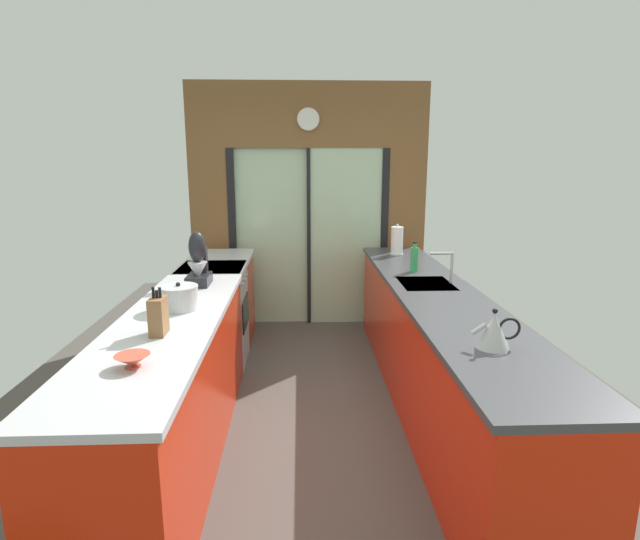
% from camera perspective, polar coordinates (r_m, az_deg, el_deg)
% --- Properties ---
extents(ground_plane, '(5.04, 7.60, 0.02)m').
position_cam_1_polar(ground_plane, '(4.26, -0.75, -13.70)').
color(ground_plane, '#4C4742').
extents(back_wall_unit, '(2.64, 0.12, 2.70)m').
position_cam_1_polar(back_wall_unit, '(5.64, -1.32, 8.92)').
color(back_wall_unit, brown).
rests_on(back_wall_unit, ground_plane).
extents(left_counter_run, '(0.62, 3.80, 0.92)m').
position_cam_1_polar(left_counter_run, '(3.73, -14.91, -10.12)').
color(left_counter_run, red).
rests_on(left_counter_run, ground_plane).
extents(right_counter_run, '(0.62, 3.80, 0.92)m').
position_cam_1_polar(right_counter_run, '(3.93, 12.90, -8.84)').
color(right_counter_run, red).
rests_on(right_counter_run, ground_plane).
extents(sink_faucet, '(0.19, 0.02, 0.25)m').
position_cam_1_polar(sink_faucet, '(4.03, 14.42, 0.86)').
color(sink_faucet, '#B7BABC').
rests_on(sink_faucet, right_counter_run).
extents(oven_range, '(0.60, 0.60, 0.92)m').
position_cam_1_polar(oven_range, '(4.76, -12.03, -5.09)').
color(oven_range, '#B7BABC').
rests_on(oven_range, ground_plane).
extents(mixing_bowl, '(0.16, 0.16, 0.06)m').
position_cam_1_polar(mixing_bowl, '(2.52, -20.66, -9.66)').
color(mixing_bowl, '#BC4C38').
rests_on(mixing_bowl, left_counter_run).
extents(knife_block, '(0.08, 0.14, 0.27)m').
position_cam_1_polar(knife_block, '(2.91, -18.02, -5.00)').
color(knife_block, brown).
rests_on(knife_block, left_counter_run).
extents(stand_mixer, '(0.17, 0.27, 0.42)m').
position_cam_1_polar(stand_mixer, '(3.97, -13.75, 0.63)').
color(stand_mixer, black).
rests_on(stand_mixer, left_counter_run).
extents(stock_pot, '(0.25, 0.25, 0.18)m').
position_cam_1_polar(stock_pot, '(3.36, -15.85, -3.06)').
color(stock_pot, '#B7BABC').
rests_on(stock_pot, left_counter_run).
extents(kettle, '(0.26, 0.17, 0.21)m').
position_cam_1_polar(kettle, '(2.73, 19.28, -6.54)').
color(kettle, '#B7BABC').
rests_on(kettle, right_counter_run).
extents(soap_bottle, '(0.07, 0.07, 0.26)m').
position_cam_1_polar(soap_bottle, '(4.40, 10.74, 1.26)').
color(soap_bottle, '#339E56').
rests_on(soap_bottle, right_counter_run).
extents(paper_towel_roll, '(0.14, 0.14, 0.32)m').
position_cam_1_polar(paper_towel_roll, '(5.16, 8.79, 3.31)').
color(paper_towel_roll, '#B7BABC').
rests_on(paper_towel_roll, right_counter_run).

